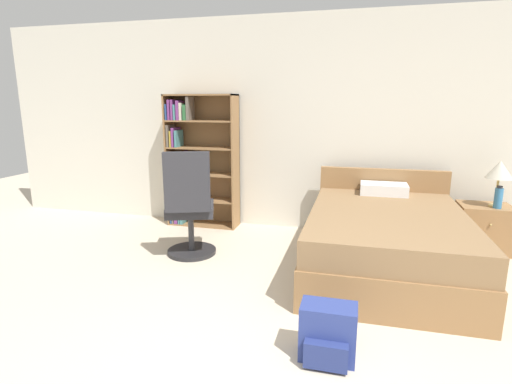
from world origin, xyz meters
TOP-DOWN VIEW (x-y plane):
  - wall_back at (0.00, 3.23)m, footprint 9.00×0.06m
  - bookshelf at (-1.72, 3.02)m, footprint 0.91×0.30m
  - bed at (0.62, 2.11)m, footprint 1.42×2.03m
  - office_chair at (-1.31, 1.93)m, footprint 0.62×0.68m
  - nightstand at (1.67, 2.89)m, footprint 0.52×0.44m
  - table_lamp at (1.75, 2.85)m, footprint 0.26×0.26m
  - water_bottle at (1.75, 2.79)m, footprint 0.08×0.08m
  - backpack_blue at (0.20, 0.56)m, footprint 0.35×0.27m

SIDE VIEW (x-z plane):
  - backpack_blue at x=0.20m, z-range -0.01..0.35m
  - nightstand at x=1.67m, z-range 0.00..0.50m
  - bed at x=0.62m, z-range -0.12..0.72m
  - office_chair at x=-1.31m, z-range -0.04..1.08m
  - water_bottle at x=1.75m, z-range 0.50..0.73m
  - bookshelf at x=-1.72m, z-range 0.02..1.69m
  - table_lamp at x=1.75m, z-range 0.64..1.13m
  - wall_back at x=0.00m, z-range 0.00..2.60m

